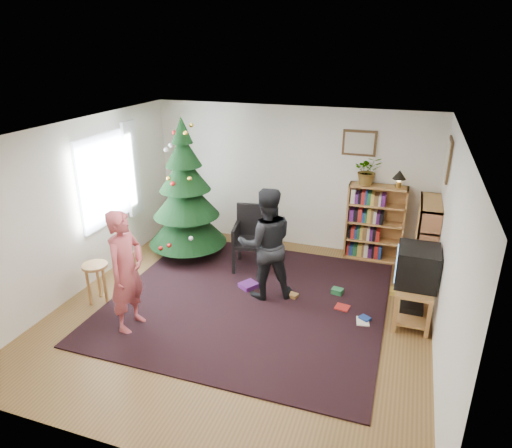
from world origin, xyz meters
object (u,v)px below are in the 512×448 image
(bookshelf_right, at_px, (426,241))
(person_standing, at_px, (126,271))
(potted_plant, at_px, (368,170))
(armchair, at_px, (254,234))
(picture_right, at_px, (449,160))
(table_lamp, at_px, (399,176))
(bookshelf_back, at_px, (375,222))
(stool, at_px, (96,273))
(picture_back, at_px, (359,143))
(tv_stand, at_px, (413,298))
(crt_tv, at_px, (417,266))
(person_by_chair, at_px, (266,244))
(christmas_tree, at_px, (186,201))

(bookshelf_right, bearing_deg, person_standing, 125.52)
(person_standing, bearing_deg, potted_plant, -36.18)
(armchair, distance_m, person_standing, 2.39)
(picture_right, xyz_separation_m, table_lamp, (-0.64, 0.59, -0.46))
(bookshelf_back, xyz_separation_m, stool, (-3.58, -2.74, -0.21))
(picture_right, height_order, bookshelf_right, picture_right)
(picture_back, relative_size, tv_stand, 0.66)
(crt_tv, distance_m, person_by_chair, 2.04)
(table_lamp, bearing_deg, picture_back, 168.85)
(bookshelf_back, bearing_deg, picture_right, -32.12)
(bookshelf_back, height_order, stool, bookshelf_back)
(picture_back, xyz_separation_m, armchair, (-1.45, -1.07, -1.39))
(picture_back, bearing_deg, tv_stand, -60.55)
(picture_right, xyz_separation_m, stool, (-4.52, -2.15, -1.49))
(table_lamp, bearing_deg, picture_right, -42.68)
(stool, distance_m, potted_plant, 4.48)
(person_by_chair, bearing_deg, christmas_tree, -53.05)
(armchair, bearing_deg, picture_back, 25.50)
(armchair, height_order, person_standing, person_standing)
(tv_stand, bearing_deg, crt_tv, 180.00)
(picture_right, xyz_separation_m, person_by_chair, (-2.30, -1.21, -1.12))
(crt_tv, bearing_deg, christmas_tree, 167.57)
(stool, bearing_deg, christmas_tree, 73.43)
(crt_tv, distance_m, stool, 4.39)
(bookshelf_back, height_order, bookshelf_right, same)
(tv_stand, bearing_deg, stool, -167.09)
(picture_back, relative_size, armchair, 0.53)
(bookshelf_right, xyz_separation_m, person_standing, (-3.58, -2.56, 0.15))
(person_by_chair, xyz_separation_m, table_lamp, (1.66, 1.80, 0.67))
(christmas_tree, xyz_separation_m, tv_stand, (3.73, -0.82, -0.68))
(stool, bearing_deg, crt_tv, 12.92)
(bookshelf_right, distance_m, potted_plant, 1.45)
(picture_back, distance_m, bookshelf_right, 1.89)
(picture_right, xyz_separation_m, armchair, (-2.77, -0.35, -1.39))
(bookshelf_back, xyz_separation_m, armchair, (-1.83, -0.94, -0.10))
(picture_back, xyz_separation_m, tv_stand, (1.07, -1.90, -1.63))
(bookshelf_back, relative_size, table_lamp, 4.52)
(crt_tv, xyz_separation_m, potted_plant, (-0.88, 1.76, 0.74))
(picture_right, distance_m, stool, 5.22)
(tv_stand, bearing_deg, potted_plant, 116.69)
(bookshelf_back, relative_size, tv_stand, 1.57)
(person_standing, bearing_deg, picture_back, -32.93)
(crt_tv, xyz_separation_m, person_standing, (-3.46, -1.36, 0.01))
(picture_back, relative_size, bookshelf_back, 0.42)
(bookshelf_back, relative_size, stool, 2.20)
(stool, relative_size, table_lamp, 2.05)
(armchair, distance_m, potted_plant, 2.12)
(bookshelf_right, distance_m, crt_tv, 1.21)
(potted_plant, bearing_deg, bookshelf_right, -29.40)
(bookshelf_right, height_order, potted_plant, potted_plant)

